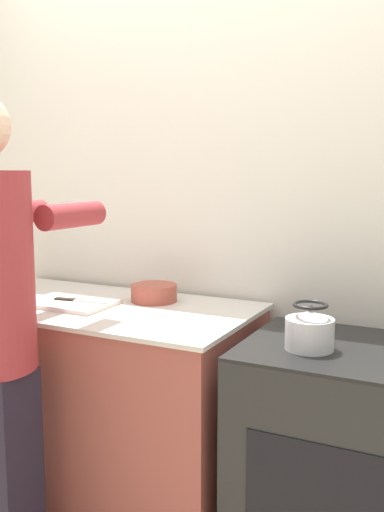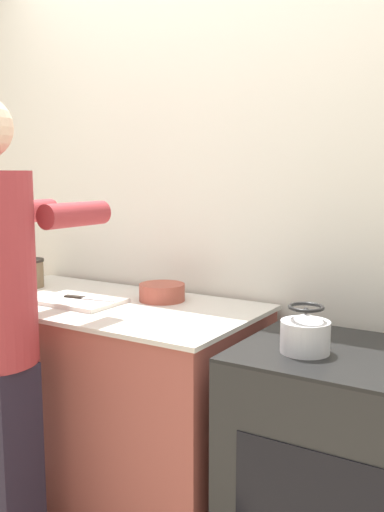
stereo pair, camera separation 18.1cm
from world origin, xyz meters
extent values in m
cube|color=silver|center=(0.00, 0.73, 1.30)|extent=(8.00, 0.05, 2.60)
cube|color=#9E4C42|center=(-0.36, 0.33, 0.45)|extent=(1.32, 0.67, 0.89)
cube|color=beige|center=(-0.36, 0.33, 0.90)|extent=(1.34, 0.69, 0.02)
cube|color=black|center=(0.69, 0.29, 0.44)|extent=(0.67, 0.58, 0.87)
cube|color=black|center=(0.69, 0.29, 0.88)|extent=(0.67, 0.58, 0.01)
cube|color=black|center=(0.69, 0.00, 0.48)|extent=(0.47, 0.01, 0.38)
cylinder|color=maroon|center=(-0.54, 0.07, 1.31)|extent=(0.09, 0.30, 0.09)
cylinder|color=maroon|center=(-0.26, 0.07, 1.31)|extent=(0.09, 0.30, 0.09)
cube|color=silver|center=(-0.44, 0.27, 0.92)|extent=(0.36, 0.25, 0.02)
cube|color=silver|center=(-0.35, 0.29, 0.93)|extent=(0.15, 0.06, 0.01)
cube|color=black|center=(-0.47, 0.27, 0.93)|extent=(0.10, 0.04, 0.01)
cylinder|color=silver|center=(0.58, 0.22, 0.94)|extent=(0.16, 0.16, 0.10)
cone|color=silver|center=(0.58, 0.22, 1.00)|extent=(0.13, 0.13, 0.03)
sphere|color=black|center=(0.58, 0.22, 1.02)|extent=(0.02, 0.02, 0.02)
torus|color=black|center=(0.58, 0.22, 1.03)|extent=(0.12, 0.12, 0.01)
cylinder|color=#9E4738|center=(-0.17, 0.49, 0.95)|extent=(0.20, 0.20, 0.07)
cylinder|color=#756047|center=(-0.88, 0.39, 0.97)|extent=(0.14, 0.14, 0.12)
cylinder|color=#28231E|center=(-0.88, 0.39, 1.04)|extent=(0.15, 0.15, 0.01)
camera|label=1|loc=(1.05, -1.58, 1.46)|focal=40.00mm
camera|label=2|loc=(1.21, -1.49, 1.46)|focal=40.00mm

